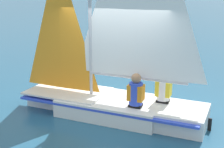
# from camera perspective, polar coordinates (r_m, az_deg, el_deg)

# --- Properties ---
(ground_plane) EXTENTS (260.00, 260.00, 0.00)m
(ground_plane) POSITION_cam_1_polar(r_m,az_deg,el_deg) (7.60, -0.00, -7.29)
(ground_plane) COLOR #235675
(sailboat_main) EXTENTS (2.50, 4.57, 5.63)m
(sailboat_main) POSITION_cam_1_polar(r_m,az_deg,el_deg) (7.29, 0.28, -1.28)
(sailboat_main) COLOR white
(sailboat_main) RESTS_ON ground_plane
(sailor_helm) EXTENTS (0.37, 0.40, 1.16)m
(sailor_helm) POSITION_cam_1_polar(r_m,az_deg,el_deg) (6.90, 4.37, -4.25)
(sailor_helm) COLOR black
(sailor_helm) RESTS_ON ground_plane
(sailor_crew) EXTENTS (0.37, 0.40, 1.16)m
(sailor_crew) POSITION_cam_1_polar(r_m,az_deg,el_deg) (7.24, 9.37, -3.33)
(sailor_crew) COLOR black
(sailor_crew) RESTS_ON ground_plane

